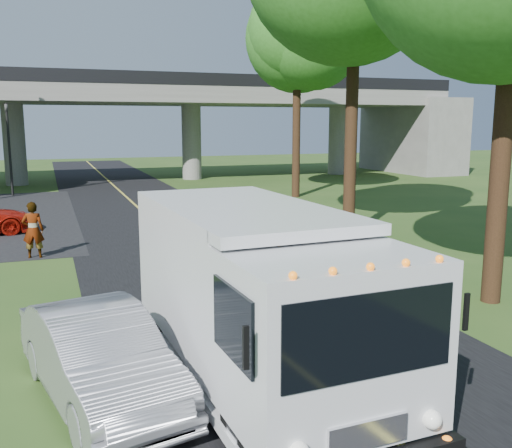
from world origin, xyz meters
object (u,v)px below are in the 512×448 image
traffic_signal (9,139)px  silver_sedan (99,356)px  tree_right_far (302,44)px  pedestrian (33,230)px  step_van (255,290)px

traffic_signal → silver_sedan: bearing=-84.7°
tree_right_far → silver_sedan: (-12.74, -20.64, -7.61)m
silver_sedan → traffic_signal: bearing=82.6°
traffic_signal → tree_right_far: tree_right_far is taller
pedestrian → step_van: bearing=116.2°
traffic_signal → pedestrian: (1.40, -16.69, -2.32)m
step_van → silver_sedan: (-2.41, 0.20, -0.84)m
traffic_signal → silver_sedan: 27.04m
silver_sedan → pedestrian: pedestrian is taller
traffic_signal → step_van: traffic_signal is taller
silver_sedan → tree_right_far: bearing=45.6°
traffic_signal → tree_right_far: (15.21, -6.16, 5.10)m
step_van → silver_sedan: step_van is taller
traffic_signal → tree_right_far: 17.18m
silver_sedan → pedestrian: 10.18m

